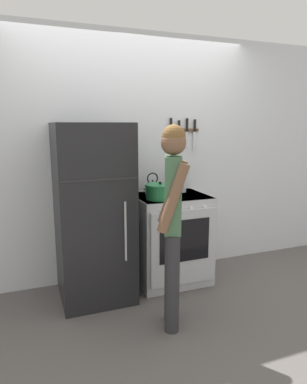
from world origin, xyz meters
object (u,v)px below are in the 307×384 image
object	(u,v)px
utensil_jar	(182,186)
person	(173,216)
stove_range	(172,238)
refrigerator	(93,213)
tea_kettle	(153,188)
dutch_oven_pot	(160,191)

from	to	relation	value
utensil_jar	person	bearing A→B (deg)	-119.48
stove_range	utensil_jar	bearing A→B (deg)	39.71
person	utensil_jar	bearing A→B (deg)	-6.68
refrigerator	tea_kettle	size ratio (longest dim) A/B	7.23
refrigerator	dutch_oven_pot	world-z (taller)	refrigerator
stove_range	tea_kettle	distance (m)	0.56
refrigerator	stove_range	bearing A→B (deg)	1.31
stove_range	utensil_jar	size ratio (longest dim) A/B	3.66
stove_range	dutch_oven_pot	size ratio (longest dim) A/B	2.74
stove_range	utensil_jar	distance (m)	0.57
utensil_jar	person	xyz separation A→B (m)	(-0.51, -0.91, -0.06)
stove_range	tea_kettle	bearing A→B (deg)	136.22
dutch_oven_pot	tea_kettle	bearing A→B (deg)	86.91
utensil_jar	dutch_oven_pot	bearing A→B (deg)	-144.84
dutch_oven_pot	utensil_jar	bearing A→B (deg)	35.16
stove_range	utensil_jar	xyz separation A→B (m)	(0.18, 0.15, 0.52)
tea_kettle	person	world-z (taller)	person
refrigerator	stove_range	world-z (taller)	refrigerator
dutch_oven_pot	stove_range	bearing A→B (deg)	29.42
tea_kettle	utensil_jar	distance (m)	0.34
refrigerator	stove_range	size ratio (longest dim) A/B	1.79
dutch_oven_pot	tea_kettle	size ratio (longest dim) A/B	1.47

